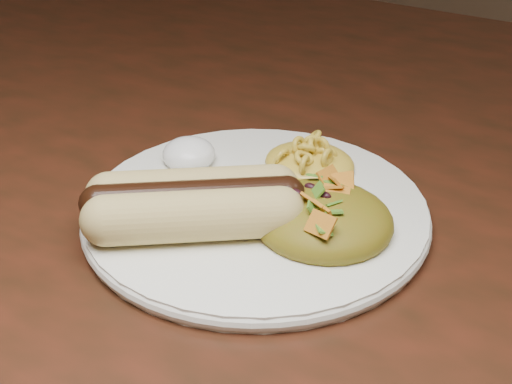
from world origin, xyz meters
The scene contains 7 objects.
table centered at (0.00, 0.00, 0.66)m, with size 1.60×0.90×0.75m.
plate centered at (-0.09, -0.12, 0.76)m, with size 0.25×0.25×0.01m, color white.
hotdog centered at (-0.11, -0.16, 0.78)m, with size 0.12×0.13×0.03m.
mac_and_cheese centered at (-0.08, -0.05, 0.78)m, with size 0.07×0.07×0.03m, color yellow.
sour_cream centered at (-0.16, -0.09, 0.78)m, with size 0.04×0.04×0.03m, color white.
taco_salad centered at (-0.03, -0.12, 0.78)m, with size 0.10×0.09×0.04m.
fork centered at (-0.14, -0.16, 0.75)m, with size 0.02×0.14×0.00m, color white.
Camera 1 is at (0.14, -0.49, 1.04)m, focal length 50.00 mm.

